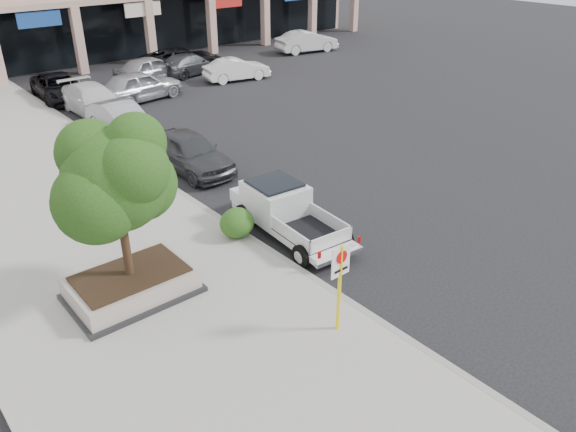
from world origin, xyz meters
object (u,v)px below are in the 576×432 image
object	(u,v)px
curb_car_a	(190,152)
lot_car_d	(183,60)
lot_car_e	(151,69)
lot_car_a	(139,86)
pickup_truck	(291,214)
planter	(132,284)
curb_car_b	(121,119)
curb_car_d	(60,87)
lot_car_f	(307,41)
lot_car_b	(237,69)
lot_car_c	(190,64)
planter_tree	(118,177)
no_parking_sign	(340,277)
curb_car_c	(94,100)

from	to	relation	value
curb_car_a	lot_car_d	xyz separation A→B (m)	(8.27, 14.64, 0.00)
curb_car_a	lot_car_e	world-z (taller)	lot_car_e
lot_car_a	pickup_truck	bearing A→B (deg)	160.76
pickup_truck	lot_car_e	world-z (taller)	lot_car_e
planter	lot_car_d	distance (m)	25.37
pickup_truck	curb_car_a	bearing A→B (deg)	91.43
curb_car_b	curb_car_d	world-z (taller)	curb_car_b
curb_car_d	lot_car_e	distance (m)	5.70
lot_car_f	curb_car_b	bearing A→B (deg)	124.68
lot_car_b	lot_car_d	world-z (taller)	lot_car_d
planter	lot_car_f	bearing A→B (deg)	40.37
curb_car_b	lot_car_c	world-z (taller)	curb_car_b
planter	curb_car_a	xyz separation A→B (m)	(5.69, 6.54, 0.30)
planter_tree	lot_car_d	size ratio (longest dim) A/B	0.72
lot_car_e	lot_car_f	size ratio (longest dim) A/B	1.00
planter	planter_tree	bearing A→B (deg)	48.97
planter_tree	lot_car_f	distance (m)	31.91
planter	pickup_truck	distance (m)	5.36
planter	no_parking_sign	bearing A→B (deg)	-54.36
pickup_truck	curb_car_b	world-z (taller)	pickup_truck
planter	curb_car_b	xyz separation A→B (m)	(5.50, 12.31, 0.25)
lot_car_b	lot_car_a	bearing A→B (deg)	103.20
curb_car_b	lot_car_e	bearing A→B (deg)	50.55
planter	lot_car_d	world-z (taller)	lot_car_d
planter_tree	curb_car_c	bearing A→B (deg)	70.55
curb_car_c	lot_car_b	xyz separation A→B (m)	(9.65, 1.10, -0.06)
lot_car_e	planter_tree	bearing A→B (deg)	139.42
curb_car_b	planter_tree	bearing A→B (deg)	-117.72
planter_tree	curb_car_c	xyz separation A→B (m)	(5.60, 15.86, -2.68)
lot_car_b	lot_car_d	bearing A→B (deg)	30.08
curb_car_a	lot_car_e	size ratio (longest dim) A/B	0.96
planter_tree	curb_car_d	xyz separation A→B (m)	(5.24, 19.70, -2.73)
curb_car_a	lot_car_b	world-z (taller)	curb_car_a
curb_car_a	lot_car_f	xyz separation A→B (m)	(18.69, 14.19, 0.01)
lot_car_f	lot_car_e	bearing A→B (deg)	103.35
curb_car_a	curb_car_c	size ratio (longest dim) A/B	0.89
lot_car_f	planter	bearing A→B (deg)	141.02
pickup_truck	curb_car_d	world-z (taller)	pickup_truck
no_parking_sign	lot_car_e	size ratio (longest dim) A/B	0.49
curb_car_a	curb_car_c	distance (m)	9.47
pickup_truck	lot_car_c	world-z (taller)	pickup_truck
lot_car_a	curb_car_d	bearing A→B (deg)	39.42
lot_car_d	planter_tree	bearing A→B (deg)	158.07
curb_car_b	lot_car_f	bearing A→B (deg)	20.13
no_parking_sign	lot_car_c	bearing A→B (deg)	66.45
planter	lot_car_e	bearing A→B (deg)	61.17
planter_tree	lot_car_f	size ratio (longest dim) A/B	0.84
curb_car_a	curb_car_c	xyz separation A→B (m)	(0.04, 9.47, -0.03)
no_parking_sign	pickup_truck	distance (m)	4.95
planter	no_parking_sign	world-z (taller)	no_parking_sign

